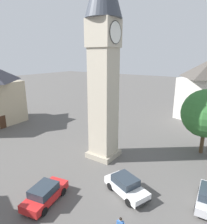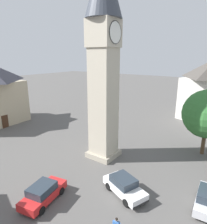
{
  "view_description": "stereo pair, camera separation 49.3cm",
  "coord_description": "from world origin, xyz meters",
  "px_view_note": "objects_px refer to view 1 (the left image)",
  "views": [
    {
      "loc": [
        -17.91,
        -12.22,
        11.36
      ],
      "look_at": [
        0.0,
        0.0,
        5.36
      ],
      "focal_mm": 32.49,
      "sensor_mm": 36.0,
      "label": 1
    },
    {
      "loc": [
        -17.63,
        -12.62,
        11.36
      ],
      "look_at": [
        0.0,
        0.0,
        5.36
      ],
      "focal_mm": 32.49,
      "sensor_mm": 36.0,
      "label": 2
    }
  ],
  "objects_px": {
    "tree": "(206,113)",
    "car_white_side": "(126,186)",
    "clock_tower": "(103,43)",
    "car_red_corner": "(45,194)"
  },
  "relations": [
    {
      "from": "tree",
      "to": "car_white_side",
      "type": "bearing_deg",
      "value": 161.72
    },
    {
      "from": "clock_tower",
      "to": "car_red_corner",
      "type": "relative_size",
      "value": 4.92
    },
    {
      "from": "car_white_side",
      "to": "car_red_corner",
      "type": "bearing_deg",
      "value": 133.36
    },
    {
      "from": "car_red_corner",
      "to": "car_white_side",
      "type": "distance_m",
      "value": 6.65
    },
    {
      "from": "tree",
      "to": "car_red_corner",
      "type": "bearing_deg",
      "value": 151.96
    },
    {
      "from": "clock_tower",
      "to": "car_white_side",
      "type": "height_order",
      "value": "clock_tower"
    },
    {
      "from": "car_red_corner",
      "to": "tree",
      "type": "bearing_deg",
      "value": -28.04
    },
    {
      "from": "car_red_corner",
      "to": "car_white_side",
      "type": "bearing_deg",
      "value": -46.64
    },
    {
      "from": "car_red_corner",
      "to": "tree",
      "type": "xyz_separation_m",
      "value": [
        16.46,
        -8.77,
        4.2
      ]
    },
    {
      "from": "clock_tower",
      "to": "car_white_side",
      "type": "relative_size",
      "value": 4.83
    }
  ]
}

